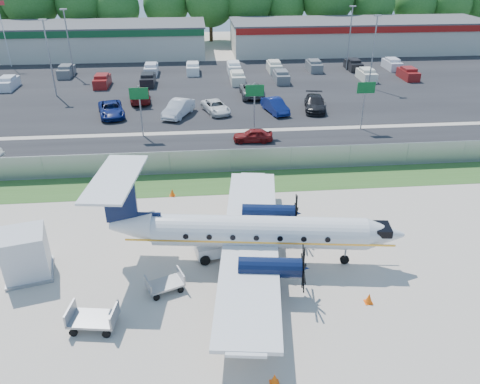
{
  "coord_description": "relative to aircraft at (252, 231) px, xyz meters",
  "views": [
    {
      "loc": [
        -2.52,
        -21.01,
        16.65
      ],
      "look_at": [
        0.0,
        6.0,
        2.3
      ],
      "focal_mm": 35.0,
      "sensor_mm": 36.0,
      "label": 1
    }
  ],
  "objects": [
    {
      "name": "ground",
      "position": [
        -0.29,
        -1.48,
        -2.1
      ],
      "size": [
        170.0,
        170.0,
        0.0
      ],
      "primitive_type": "plane",
      "color": "#BBAE9E",
      "rests_on": "ground"
    },
    {
      "name": "grass_verge",
      "position": [
        -0.29,
        10.52,
        -2.09
      ],
      "size": [
        170.0,
        4.0,
        0.02
      ],
      "primitive_type": "cube",
      "color": "#2D561E",
      "rests_on": "ground"
    },
    {
      "name": "access_road",
      "position": [
        -0.29,
        17.52,
        -2.08
      ],
      "size": [
        170.0,
        8.0,
        0.02
      ],
      "primitive_type": "cube",
      "color": "black",
      "rests_on": "ground"
    },
    {
      "name": "parking_lot",
      "position": [
        -0.29,
        38.52,
        -2.08
      ],
      "size": [
        170.0,
        32.0,
        0.02
      ],
      "primitive_type": "cube",
      "color": "black",
      "rests_on": "ground"
    },
    {
      "name": "perimeter_fence",
      "position": [
        -0.29,
        12.52,
        -1.09
      ],
      "size": [
        120.0,
        0.06,
        1.99
      ],
      "color": "gray",
      "rests_on": "ground"
    },
    {
      "name": "building_west",
      "position": [
        -24.29,
        60.5,
        0.53
      ],
      "size": [
        46.4,
        12.4,
        5.24
      ],
      "color": "beige",
      "rests_on": "ground"
    },
    {
      "name": "building_east",
      "position": [
        25.71,
        60.5,
        0.53
      ],
      "size": [
        44.4,
        12.4,
        5.24
      ],
      "color": "beige",
      "rests_on": "ground"
    },
    {
      "name": "sign_left",
      "position": [
        -8.29,
        21.42,
        1.52
      ],
      "size": [
        1.8,
        0.26,
        5.0
      ],
      "color": "gray",
      "rests_on": "ground"
    },
    {
      "name": "sign_mid",
      "position": [
        2.71,
        21.42,
        1.52
      ],
      "size": [
        1.8,
        0.26,
        5.0
      ],
      "color": "gray",
      "rests_on": "ground"
    },
    {
      "name": "sign_right",
      "position": [
        13.71,
        21.42,
        1.52
      ],
      "size": [
        1.8,
        0.26,
        5.0
      ],
      "color": "gray",
      "rests_on": "ground"
    },
    {
      "name": "flagpole_east",
      "position": [
        -31.21,
        53.52,
        3.55
      ],
      "size": [
        1.06,
        0.12,
        10.0
      ],
      "color": "silver",
      "rests_on": "ground"
    },
    {
      "name": "light_pole_nw",
      "position": [
        -20.29,
        36.52,
        3.14
      ],
      "size": [
        0.9,
        0.35,
        9.09
      ],
      "color": "gray",
      "rests_on": "ground"
    },
    {
      "name": "light_pole_ne",
      "position": [
        19.71,
        36.52,
        3.14
      ],
      "size": [
        0.9,
        0.35,
        9.09
      ],
      "color": "gray",
      "rests_on": "ground"
    },
    {
      "name": "light_pole_sw",
      "position": [
        -20.29,
        46.52,
        3.14
      ],
      "size": [
        0.9,
        0.35,
        9.09
      ],
      "color": "gray",
      "rests_on": "ground"
    },
    {
      "name": "light_pole_se",
      "position": [
        19.71,
        46.52,
        3.14
      ],
      "size": [
        0.9,
        0.35,
        9.09
      ],
      "color": "gray",
      "rests_on": "ground"
    },
    {
      "name": "tree_line",
      "position": [
        -0.29,
        72.52,
        -2.1
      ],
      "size": [
        112.0,
        6.0,
        14.0
      ],
      "primitive_type": null,
      "color": "#1F5719",
      "rests_on": "ground"
    },
    {
      "name": "aircraft",
      "position": [
        0.0,
        0.0,
        0.0
      ],
      "size": [
        17.72,
        17.41,
        5.43
      ],
      "color": "silver",
      "rests_on": "ground"
    },
    {
      "name": "pushback_tug",
      "position": [
        -1.92,
        0.94,
        -1.43
      ],
      "size": [
        2.85,
        2.32,
        1.4
      ],
      "color": "silver",
      "rests_on": "ground"
    },
    {
      "name": "baggage_cart_near",
      "position": [
        -4.98,
        -2.22,
        -1.62
      ],
      "size": [
        2.24,
        1.8,
        1.02
      ],
      "color": "gray",
      "rests_on": "ground"
    },
    {
      "name": "baggage_cart_far",
      "position": [
        -8.33,
        -4.67,
        -1.54
      ],
      "size": [
        2.48,
        1.71,
        1.21
      ],
      "color": "gray",
      "rests_on": "ground"
    },
    {
      "name": "service_container",
      "position": [
        -12.74,
        -0.04,
        -0.81
      ],
      "size": [
        3.02,
        3.02,
        2.77
      ],
      "color": "silver",
      "rests_on": "ground"
    },
    {
      "name": "cone_nose",
      "position": [
        5.69,
        -4.18,
        -1.82
      ],
      "size": [
        0.42,
        0.42,
        0.59
      ],
      "color": "#FF5808",
      "rests_on": "ground"
    },
    {
      "name": "cone_port_wing",
      "position": [
        -0.05,
        -8.82,
        -1.82
      ],
      "size": [
        0.41,
        0.41,
        0.58
      ],
      "color": "#FF5808",
      "rests_on": "ground"
    },
    {
      "name": "cone_starboard_wing",
      "position": [
        -4.99,
        8.72,
        -1.82
      ],
      "size": [
        0.41,
        0.41,
        0.58
      ],
      "color": "#FF5808",
      "rests_on": "ground"
    },
    {
      "name": "road_car_mid",
      "position": [
        2.3,
        19.02,
        -2.1
      ],
      "size": [
        3.83,
        1.71,
        1.28
      ],
      "primitive_type": "imported",
      "rotation": [
        0.0,
        0.0,
        -1.62
      ],
      "color": "maroon",
      "rests_on": "ground"
    },
    {
      "name": "parked_car_a",
      "position": [
        -12.25,
        27.96,
        -2.1
      ],
      "size": [
        3.73,
        5.93,
        1.53
      ],
      "primitive_type": "imported",
      "rotation": [
        0.0,
        0.0,
        0.23
      ],
      "color": "navy",
      "rests_on": "ground"
    },
    {
      "name": "parked_car_b",
      "position": [
        -4.92,
        27.37,
        -2.1
      ],
      "size": [
        3.72,
        5.52,
        1.72
      ],
      "primitive_type": "imported",
      "rotation": [
        0.0,
        0.0,
        -0.4
      ],
      "color": "silver",
      "rests_on": "ground"
    },
    {
      "name": "parked_car_c",
      "position": [
        -0.8,
        28.11,
        -2.1
      ],
      "size": [
        3.57,
        5.26,
        1.34
      ],
      "primitive_type": "imported",
      "rotation": [
        0.0,
        0.0,
        0.31
      ],
      "color": "silver",
      "rests_on": "ground"
    },
    {
      "name": "parked_car_d",
      "position": [
        5.81,
        27.55,
        -2.1
      ],
      "size": [
        2.8,
        4.99,
        1.56
      ],
      "primitive_type": "imported",
      "rotation": [
        0.0,
        0.0,
        0.26
      ],
      "color": "navy",
      "rests_on": "ground"
    },
    {
      "name": "parked_car_e",
      "position": [
        10.43,
        27.96,
        -2.1
      ],
      "size": [
        3.16,
        5.77,
        1.58
      ],
      "primitive_type": "imported",
      "rotation": [
        0.0,
        0.0,
        -0.18
      ],
      "color": "black",
      "rests_on": "ground"
    },
    {
      "name": "parked_car_f",
      "position": [
        -9.68,
        33.26,
        -2.1
      ],
      "size": [
        3.08,
        6.03,
        1.68
      ],
      "primitive_type": "imported",
      "rotation": [
        0.0,
        0.0,
        3.27
      ],
      "color": "maroon",
      "rests_on": "ground"
    },
    {
      "name": "parked_car_g",
      "position": [
        3.95,
        34.19,
        -2.1
      ],
      "size": [
        2.79,
        5.97,
        1.65
      ],
      "primitive_type": "imported",
      "rotation": [
        0.0,
        0.0,
        3.13
      ],
      "color": "#595B5E",
      "rests_on": "ground"
    },
    {
      "name": "far_parking_rows",
      "position": [
        -0.29,
        43.52,
        -2.1
      ],
      "size": [
        56.0,
        10.0,
        1.6
      ],
      "primitive_type": null,
      "color": "gray",
      "rests_on": "ground"
    }
  ]
}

